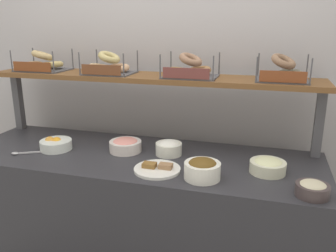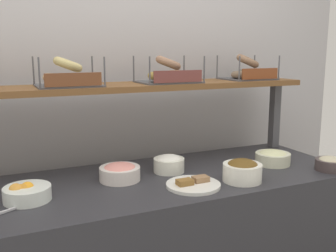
{
  "view_description": "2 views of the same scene",
  "coord_description": "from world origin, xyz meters",
  "px_view_note": "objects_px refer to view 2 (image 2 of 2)",
  "views": [
    {
      "loc": [
        0.71,
        -1.8,
        1.6
      ],
      "look_at": [
        0.18,
        0.03,
        1.03
      ],
      "focal_mm": 37.8,
      "sensor_mm": 36.0,
      "label": 1
    },
    {
      "loc": [
        -0.62,
        -1.64,
        1.45
      ],
      "look_at": [
        0.15,
        0.02,
        1.09
      ],
      "focal_mm": 41.91,
      "sensor_mm": 36.0,
      "label": 2
    }
  ],
  "objects_px": {
    "bowl_cream_cheese": "(169,163)",
    "bagel_basket_poppy": "(247,71)",
    "bowl_tuna_salad": "(330,163)",
    "serving_plate_white": "(193,184)",
    "bagel_basket_plain": "(68,76)",
    "bowl_lox_spread": "(120,172)",
    "bowl_fruit_salad": "(26,193)",
    "bowl_chocolate_spread": "(242,170)",
    "bagel_basket_everything": "(168,74)",
    "bowl_potato_salad": "(273,157)"
  },
  "relations": [
    {
      "from": "bowl_cream_cheese",
      "to": "serving_plate_white",
      "type": "relative_size",
      "value": 0.63
    },
    {
      "from": "bowl_fruit_salad",
      "to": "bowl_cream_cheese",
      "type": "bearing_deg",
      "value": 8.89
    },
    {
      "from": "serving_plate_white",
      "to": "bagel_basket_everything",
      "type": "bearing_deg",
      "value": 80.31
    },
    {
      "from": "bowl_potato_salad",
      "to": "bagel_basket_plain",
      "type": "height_order",
      "value": "bagel_basket_plain"
    },
    {
      "from": "bowl_lox_spread",
      "to": "bagel_basket_everything",
      "type": "xyz_separation_m",
      "value": [
        0.34,
        0.2,
        0.44
      ]
    },
    {
      "from": "bowl_tuna_salad",
      "to": "bagel_basket_poppy",
      "type": "bearing_deg",
      "value": 107.0
    },
    {
      "from": "bagel_basket_plain",
      "to": "bagel_basket_everything",
      "type": "bearing_deg",
      "value": -0.12
    },
    {
      "from": "bowl_potato_salad",
      "to": "bagel_basket_poppy",
      "type": "distance_m",
      "value": 0.54
    },
    {
      "from": "bowl_chocolate_spread",
      "to": "bagel_basket_everything",
      "type": "relative_size",
      "value": 0.58
    },
    {
      "from": "bagel_basket_plain",
      "to": "bowl_chocolate_spread",
      "type": "bearing_deg",
      "value": -33.2
    },
    {
      "from": "bowl_chocolate_spread",
      "to": "serving_plate_white",
      "type": "height_order",
      "value": "bowl_chocolate_spread"
    },
    {
      "from": "bowl_cream_cheese",
      "to": "bagel_basket_poppy",
      "type": "relative_size",
      "value": 0.55
    },
    {
      "from": "bowl_chocolate_spread",
      "to": "bowl_cream_cheese",
      "type": "distance_m",
      "value": 0.37
    },
    {
      "from": "bowl_lox_spread",
      "to": "bowl_chocolate_spread",
      "type": "height_order",
      "value": "bowl_chocolate_spread"
    },
    {
      "from": "serving_plate_white",
      "to": "bagel_basket_plain",
      "type": "height_order",
      "value": "bagel_basket_plain"
    },
    {
      "from": "bowl_potato_salad",
      "to": "bowl_lox_spread",
      "type": "bearing_deg",
      "value": 173.9
    },
    {
      "from": "bagel_basket_poppy",
      "to": "serving_plate_white",
      "type": "bearing_deg",
      "value": -143.28
    },
    {
      "from": "bagel_basket_everything",
      "to": "bowl_tuna_salad",
      "type": "bearing_deg",
      "value": -36.33
    },
    {
      "from": "bagel_basket_everything",
      "to": "bagel_basket_plain",
      "type": "bearing_deg",
      "value": 179.88
    },
    {
      "from": "bowl_fruit_salad",
      "to": "bagel_basket_everything",
      "type": "bearing_deg",
      "value": 20.67
    },
    {
      "from": "bowl_cream_cheese",
      "to": "bagel_basket_everything",
      "type": "xyz_separation_m",
      "value": [
        0.08,
        0.18,
        0.43
      ]
    },
    {
      "from": "bowl_tuna_salad",
      "to": "bowl_chocolate_spread",
      "type": "relative_size",
      "value": 0.82
    },
    {
      "from": "bowl_fruit_salad",
      "to": "serving_plate_white",
      "type": "bearing_deg",
      "value": -11.1
    },
    {
      "from": "bowl_cream_cheese",
      "to": "serving_plate_white",
      "type": "bearing_deg",
      "value": -88.42
    },
    {
      "from": "bowl_potato_salad",
      "to": "serving_plate_white",
      "type": "bearing_deg",
      "value": -166.43
    },
    {
      "from": "bowl_lox_spread",
      "to": "bowl_chocolate_spread",
      "type": "bearing_deg",
      "value": -25.97
    },
    {
      "from": "bowl_fruit_salad",
      "to": "bowl_potato_salad",
      "type": "bearing_deg",
      "value": -0.09
    },
    {
      "from": "bowl_lox_spread",
      "to": "bowl_tuna_salad",
      "type": "distance_m",
      "value": 1.06
    },
    {
      "from": "bowl_fruit_salad",
      "to": "bowl_cream_cheese",
      "type": "height_order",
      "value": "bowl_cream_cheese"
    },
    {
      "from": "serving_plate_white",
      "to": "bowl_potato_salad",
      "type": "bearing_deg",
      "value": 13.57
    },
    {
      "from": "bowl_lox_spread",
      "to": "bowl_fruit_salad",
      "type": "relative_size",
      "value": 1.01
    },
    {
      "from": "bowl_lox_spread",
      "to": "bowl_cream_cheese",
      "type": "bearing_deg",
      "value": 4.58
    },
    {
      "from": "bowl_tuna_salad",
      "to": "bowl_chocolate_spread",
      "type": "xyz_separation_m",
      "value": [
        -0.51,
        0.05,
        0.02
      ]
    },
    {
      "from": "bagel_basket_plain",
      "to": "serving_plate_white",
      "type": "bearing_deg",
      "value": -43.4
    },
    {
      "from": "bowl_tuna_salad",
      "to": "bagel_basket_poppy",
      "type": "height_order",
      "value": "bagel_basket_poppy"
    },
    {
      "from": "bowl_lox_spread",
      "to": "bowl_potato_salad",
      "type": "distance_m",
      "value": 0.83
    },
    {
      "from": "bowl_lox_spread",
      "to": "bowl_fruit_salad",
      "type": "bearing_deg",
      "value": -168.47
    },
    {
      "from": "bowl_tuna_salad",
      "to": "bagel_basket_everything",
      "type": "distance_m",
      "value": 0.95
    },
    {
      "from": "bowl_chocolate_spread",
      "to": "bowl_cream_cheese",
      "type": "bearing_deg",
      "value": 132.65
    },
    {
      "from": "bowl_tuna_salad",
      "to": "bowl_fruit_salad",
      "type": "height_order",
      "value": "bowl_fruit_salad"
    },
    {
      "from": "serving_plate_white",
      "to": "bagel_basket_plain",
      "type": "bearing_deg",
      "value": 136.6
    },
    {
      "from": "serving_plate_white",
      "to": "bowl_fruit_salad",
      "type": "bearing_deg",
      "value": 168.9
    },
    {
      "from": "bowl_chocolate_spread",
      "to": "bagel_basket_poppy",
      "type": "relative_size",
      "value": 0.64
    },
    {
      "from": "bowl_tuna_salad",
      "to": "bowl_cream_cheese",
      "type": "distance_m",
      "value": 0.82
    },
    {
      "from": "bowl_lox_spread",
      "to": "bowl_potato_salad",
      "type": "bearing_deg",
      "value": -6.1
    },
    {
      "from": "bowl_chocolate_spread",
      "to": "bagel_basket_plain",
      "type": "distance_m",
      "value": 0.93
    },
    {
      "from": "bowl_cream_cheese",
      "to": "bagel_basket_everything",
      "type": "height_order",
      "value": "bagel_basket_everything"
    },
    {
      "from": "bowl_potato_salad",
      "to": "bowl_fruit_salad",
      "type": "xyz_separation_m",
      "value": [
        -1.25,
        0.0,
        -0.0
      ]
    },
    {
      "from": "bowl_lox_spread",
      "to": "bowl_cream_cheese",
      "type": "relative_size",
      "value": 1.24
    },
    {
      "from": "bowl_tuna_salad",
      "to": "bagel_basket_everything",
      "type": "xyz_separation_m",
      "value": [
        -0.68,
        0.5,
        0.44
      ]
    }
  ]
}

